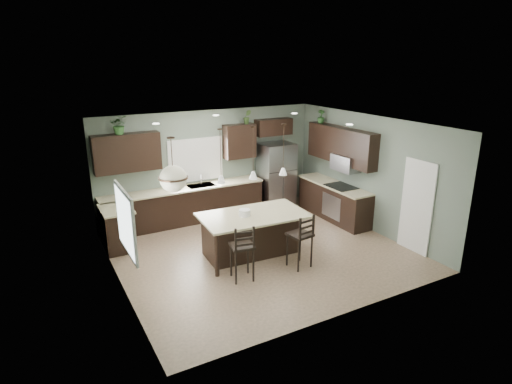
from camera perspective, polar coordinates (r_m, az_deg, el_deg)
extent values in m
plane|color=#9E8466|center=(9.51, 0.64, -7.93)|extent=(6.00, 6.00, 0.00)
cube|color=white|center=(9.82, 20.64, -1.85)|extent=(0.04, 0.82, 2.04)
cube|color=white|center=(11.19, -8.06, 4.28)|extent=(1.35, 0.02, 1.00)
cube|color=white|center=(7.25, -17.09, -3.84)|extent=(0.02, 1.10, 1.00)
cube|color=black|center=(9.98, -18.03, -4.75)|extent=(0.60, 0.90, 0.90)
cube|color=beige|center=(9.83, -18.17, -2.19)|extent=(0.66, 0.96, 0.04)
cube|color=black|center=(11.09, -9.45, -1.84)|extent=(4.20, 0.60, 0.90)
cube|color=beige|center=(10.93, -9.54, 0.46)|extent=(4.20, 0.66, 0.04)
cube|color=gray|center=(11.07, -7.35, 0.87)|extent=(0.70, 0.45, 0.01)
cylinder|color=silver|center=(11.00, -7.32, 1.55)|extent=(0.02, 0.02, 0.28)
cube|color=black|center=(10.48, -16.83, 5.02)|extent=(1.55, 0.34, 0.90)
cube|color=black|center=(11.44, -2.21, 6.78)|extent=(0.85, 0.34, 0.90)
cube|color=black|center=(11.88, 2.35, 8.66)|extent=(1.05, 0.34, 0.45)
cube|color=black|center=(11.44, 10.32, -1.28)|extent=(0.60, 2.35, 0.90)
cube|color=beige|center=(11.29, 10.37, 0.97)|extent=(0.66, 2.35, 0.04)
cube|color=black|center=(11.08, 11.26, 0.73)|extent=(0.58, 0.75, 0.02)
cube|color=gray|center=(11.06, 9.98, -1.93)|extent=(0.01, 0.72, 0.60)
cube|color=black|center=(11.13, 11.27, 6.15)|extent=(0.34, 2.35, 0.90)
cube|color=gray|center=(10.98, 11.85, 3.82)|extent=(0.40, 0.75, 0.40)
cube|color=#9999A1|center=(11.88, 2.71, 2.10)|extent=(0.90, 0.74, 1.85)
cube|color=black|center=(9.20, -0.36, -5.70)|extent=(2.30, 1.39, 0.92)
cylinder|color=silver|center=(8.92, -1.53, -2.77)|extent=(0.24, 0.24, 0.14)
cube|color=black|center=(8.18, -1.89, -7.98)|extent=(0.49, 0.49, 1.15)
cube|color=black|center=(8.68, 5.84, -6.43)|extent=(0.48, 0.48, 1.16)
imported|color=#2A5525|center=(10.31, -17.78, 8.54)|extent=(0.45, 0.40, 0.44)
imported|color=#3A5927|center=(11.41, -1.18, 10.00)|extent=(0.25, 0.23, 0.37)
imported|color=#2D5B27|center=(11.66, 8.66, 9.92)|extent=(0.25, 0.25, 0.35)
plane|color=slate|center=(11.38, -6.17, 3.80)|extent=(6.00, 0.00, 6.00)
plane|color=slate|center=(6.89, 12.06, -5.92)|extent=(6.00, 0.00, 6.00)
plane|color=slate|center=(8.03, -18.33, -2.98)|extent=(0.00, 5.50, 5.50)
plane|color=slate|center=(10.74, 14.76, 2.46)|extent=(0.00, 5.50, 5.50)
plane|color=white|center=(8.68, 0.70, 8.99)|extent=(6.00, 6.00, 0.00)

